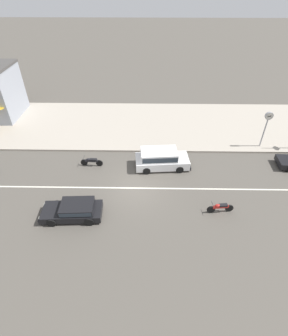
{
  "coord_description": "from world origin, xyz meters",
  "views": [
    {
      "loc": [
        0.78,
        -14.54,
        13.25
      ],
      "look_at": [
        0.51,
        1.44,
        0.8
      ],
      "focal_mm": 28.0,
      "sensor_mm": 36.0,
      "label": 1
    }
  ],
  "objects_px": {
    "minivan_white_0": "(161,158)",
    "motorcycle_0": "(91,161)",
    "hatchback_black_1": "(74,210)",
    "street_clock": "(267,121)",
    "motorcycle_1": "(220,207)"
  },
  "relations": [
    {
      "from": "street_clock",
      "to": "hatchback_black_1",
      "type": "bearing_deg",
      "value": -150.22
    },
    {
      "from": "street_clock",
      "to": "motorcycle_0",
      "type": "bearing_deg",
      "value": -168.48
    },
    {
      "from": "motorcycle_1",
      "to": "street_clock",
      "type": "relative_size",
      "value": 0.54
    },
    {
      "from": "hatchback_black_1",
      "to": "motorcycle_1",
      "type": "distance_m",
      "value": 9.68
    },
    {
      "from": "hatchback_black_1",
      "to": "street_clock",
      "type": "relative_size",
      "value": 1.21
    },
    {
      "from": "minivan_white_0",
      "to": "motorcycle_0",
      "type": "relative_size",
      "value": 2.46
    },
    {
      "from": "motorcycle_0",
      "to": "minivan_white_0",
      "type": "bearing_deg",
      "value": -0.41
    },
    {
      "from": "hatchback_black_1",
      "to": "minivan_white_0",
      "type": "bearing_deg",
      "value": 43.36
    },
    {
      "from": "hatchback_black_1",
      "to": "motorcycle_1",
      "type": "xyz_separation_m",
      "value": [
        9.67,
        0.53,
        -0.17
      ]
    },
    {
      "from": "minivan_white_0",
      "to": "street_clock",
      "type": "relative_size",
      "value": 1.35
    },
    {
      "from": "motorcycle_0",
      "to": "motorcycle_1",
      "type": "relative_size",
      "value": 1.01
    },
    {
      "from": "motorcycle_0",
      "to": "street_clock",
      "type": "xyz_separation_m",
      "value": [
        14.86,
        3.03,
        2.25
      ]
    },
    {
      "from": "hatchback_black_1",
      "to": "street_clock",
      "type": "xyz_separation_m",
      "value": [
        15.0,
        8.58,
        2.08
      ]
    },
    {
      "from": "motorcycle_1",
      "to": "street_clock",
      "type": "height_order",
      "value": "street_clock"
    },
    {
      "from": "minivan_white_0",
      "to": "motorcycle_0",
      "type": "bearing_deg",
      "value": 179.59
    }
  ]
}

